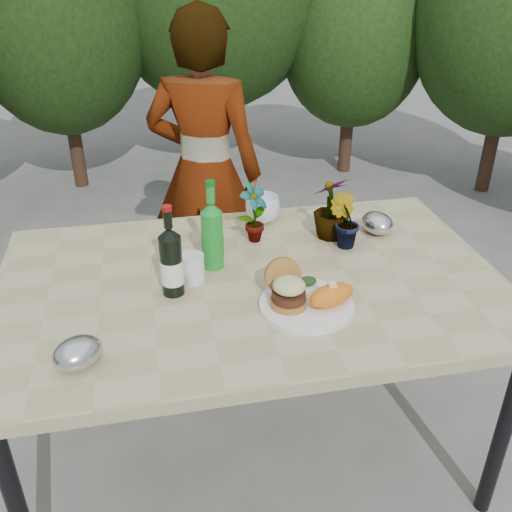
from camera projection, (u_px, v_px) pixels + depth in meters
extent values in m
plane|color=#60605B|center=(252.00, 445.00, 2.19)|extent=(80.00, 80.00, 0.00)
cube|color=tan|center=(251.00, 284.00, 1.83)|extent=(1.60, 1.00, 0.04)
cylinder|color=black|center=(503.00, 432.00, 1.78)|extent=(0.05, 0.05, 0.71)
cylinder|color=black|center=(52.00, 328.00, 2.25)|extent=(0.05, 0.05, 0.71)
cylinder|color=black|center=(394.00, 289.00, 2.49)|extent=(0.05, 0.05, 0.71)
cylinder|color=#382316|center=(78.00, 159.00, 4.33)|extent=(0.10, 0.10, 0.42)
cylinder|color=#382316|center=(218.00, 137.00, 4.67)|extent=(0.10, 0.10, 0.50)
cylinder|color=#382316|center=(345.00, 148.00, 4.62)|extent=(0.10, 0.10, 0.38)
ellipsoid|color=#234216|center=(354.00, 41.00, 4.21)|extent=(1.09, 1.09, 1.26)
cylinder|color=#382316|center=(487.00, 162.00, 4.25)|extent=(0.10, 0.10, 0.44)
cylinder|color=white|center=(306.00, 305.00, 1.68)|extent=(0.28, 0.28, 0.01)
cylinder|color=#B7722D|center=(288.00, 302.00, 1.66)|extent=(0.11, 0.11, 0.02)
cylinder|color=#472314|center=(289.00, 296.00, 1.65)|extent=(0.10, 0.10, 0.02)
ellipsoid|color=beige|center=(289.00, 286.00, 1.63)|extent=(0.10, 0.10, 0.04)
cylinder|color=#B7722D|center=(283.00, 275.00, 1.70)|extent=(0.11, 0.06, 0.11)
ellipsoid|color=orange|center=(331.00, 295.00, 1.65)|extent=(0.17, 0.12, 0.06)
ellipsoid|color=olive|center=(299.00, 283.00, 1.75)|extent=(0.04, 0.04, 0.02)
ellipsoid|color=#193814|center=(308.00, 281.00, 1.75)|extent=(0.06, 0.04, 0.03)
cylinder|color=black|center=(172.00, 266.00, 1.70)|extent=(0.07, 0.07, 0.19)
cylinder|color=white|center=(172.00, 271.00, 1.71)|extent=(0.07, 0.07, 0.08)
cone|color=black|center=(169.00, 233.00, 1.65)|extent=(0.07, 0.07, 0.03)
cylinder|color=black|center=(168.00, 219.00, 1.63)|extent=(0.03, 0.03, 0.05)
cylinder|color=maroon|center=(167.00, 208.00, 1.61)|extent=(0.03, 0.03, 0.01)
cylinder|color=#198B28|center=(212.00, 240.00, 1.84)|extent=(0.07, 0.07, 0.20)
cylinder|color=#198C26|center=(213.00, 245.00, 1.85)|extent=(0.07, 0.07, 0.08)
cone|color=#198B28|center=(211.00, 208.00, 1.78)|extent=(0.07, 0.07, 0.03)
cylinder|color=#198B28|center=(210.00, 194.00, 1.76)|extent=(0.03, 0.03, 0.06)
cylinder|color=#0C5919|center=(210.00, 183.00, 1.74)|extent=(0.03, 0.03, 0.01)
cylinder|color=white|center=(193.00, 268.00, 1.78)|extent=(0.07, 0.07, 0.09)
imported|color=#24511B|center=(254.00, 213.00, 1.99)|extent=(0.14, 0.13, 0.22)
imported|color=#26541D|center=(345.00, 221.00, 1.97)|extent=(0.14, 0.13, 0.19)
imported|color=#1F5A1F|center=(331.00, 208.00, 2.02)|extent=(0.17, 0.17, 0.23)
imported|color=white|center=(263.00, 209.00, 2.16)|extent=(0.17, 0.17, 0.10)
ellipsoid|color=#AEB1B5|center=(78.00, 353.00, 1.44)|extent=(0.17, 0.16, 0.08)
ellipsoid|color=#B5B7BC|center=(377.00, 223.00, 2.08)|extent=(0.14, 0.15, 0.08)
imported|color=#935F49|center=(205.00, 173.00, 2.65)|extent=(0.63, 0.53, 1.48)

